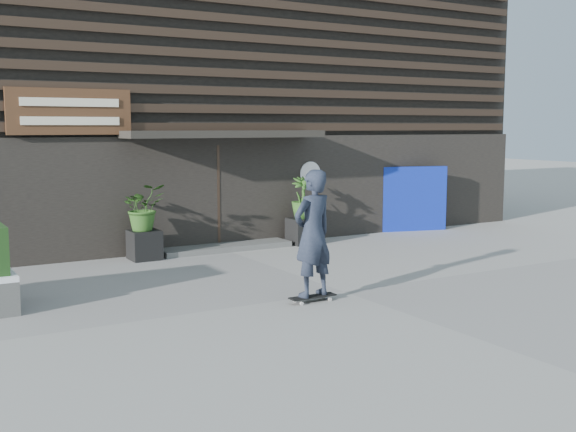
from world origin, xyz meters
TOP-DOWN VIEW (x-y plane):
  - ground at (0.00, 0.00)m, footprint 80.00×80.00m
  - entrance_step at (0.00, 4.60)m, footprint 3.00×0.80m
  - planter_pot_left at (-1.90, 4.40)m, footprint 0.60×0.60m
  - bamboo_left at (-1.90, 4.40)m, footprint 0.86×0.75m
  - planter_pot_right at (1.90, 4.40)m, footprint 0.60×0.60m
  - bamboo_right at (1.90, 4.40)m, footprint 0.54×0.54m
  - blue_tarp at (5.51, 4.70)m, footprint 1.76×0.57m
  - building at (-0.00, 9.96)m, footprint 18.00×11.00m
  - skateboarder at (-0.81, -0.32)m, footprint 0.79×0.60m

SIDE VIEW (x-z plane):
  - ground at x=0.00m, z-range 0.00..0.00m
  - entrance_step at x=0.00m, z-range 0.00..0.12m
  - planter_pot_left at x=-1.90m, z-range 0.00..0.60m
  - planter_pot_right at x=1.90m, z-range 0.00..0.60m
  - blue_tarp at x=5.51m, z-range 0.00..1.68m
  - skateboarder at x=-0.81m, z-range 0.04..2.11m
  - bamboo_left at x=-1.90m, z-range 0.60..1.56m
  - bamboo_right at x=1.90m, z-range 0.60..1.56m
  - building at x=0.00m, z-range -0.01..7.99m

